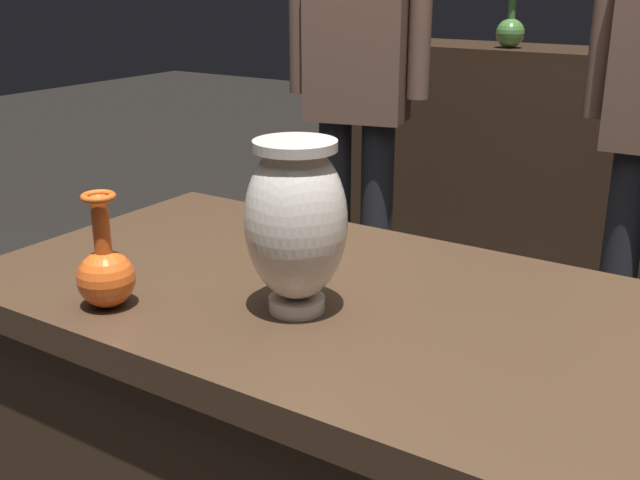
{
  "coord_description": "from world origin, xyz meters",
  "views": [
    {
      "loc": [
        0.58,
        -0.95,
        1.27
      ],
      "look_at": [
        -0.01,
        -0.04,
        0.9
      ],
      "focal_mm": 43.24,
      "sensor_mm": 36.0,
      "label": 1
    }
  ],
  "objects": [
    {
      "name": "shelf_vase_far_left",
      "position": [
        -1.04,
        2.27,
        1.09
      ],
      "size": [
        0.11,
        0.11,
        0.17
      ],
      "color": "silver",
      "rests_on": "back_display_shelf"
    },
    {
      "name": "vase_centerpiece",
      "position": [
        -0.03,
        -0.09,
        0.94
      ],
      "size": [
        0.15,
        0.15,
        0.26
      ],
      "color": "silver",
      "rests_on": "display_plinth"
    },
    {
      "name": "visitor_near_left",
      "position": [
        -0.71,
        1.24,
        0.97
      ],
      "size": [
        0.46,
        0.25,
        1.65
      ],
      "rotation": [
        0.0,
        0.0,
        3.38
      ],
      "color": "#232328",
      "rests_on": "ground_plane"
    },
    {
      "name": "vase_tall_behind",
      "position": [
        -0.27,
        -0.23,
        0.85
      ],
      "size": [
        0.09,
        0.09,
        0.18
      ],
      "color": "#E55B1E",
      "rests_on": "display_plinth"
    },
    {
      "name": "shelf_vase_left",
      "position": [
        -0.52,
        2.12,
        1.06
      ],
      "size": [
        0.11,
        0.11,
        0.22
      ],
      "color": "#477A38",
      "rests_on": "back_display_shelf"
    },
    {
      "name": "back_display_shelf",
      "position": [
        0.0,
        2.2,
        0.49
      ],
      "size": [
        2.6,
        0.4,
        0.99
      ],
      "color": "#382619",
      "rests_on": "ground_plane"
    }
  ]
}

